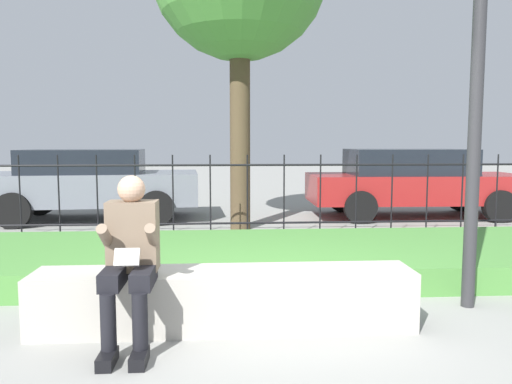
# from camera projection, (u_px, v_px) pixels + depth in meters

# --- Properties ---
(ground_plane) EXTENTS (60.00, 60.00, 0.00)m
(ground_plane) POSITION_uv_depth(u_px,v_px,m) (269.00, 327.00, 4.18)
(ground_plane) COLOR gray
(stone_bench) EXTENTS (3.12, 0.50, 0.49)m
(stone_bench) POSITION_uv_depth(u_px,v_px,m) (225.00, 302.00, 4.14)
(stone_bench) COLOR #ADA89E
(stone_bench) RESTS_ON ground_plane
(person_seated_reader) EXTENTS (0.42, 0.73, 1.29)m
(person_seated_reader) POSITION_uv_depth(u_px,v_px,m) (131.00, 253.00, 3.76)
(person_seated_reader) COLOR black
(person_seated_reader) RESTS_ON ground_plane
(grass_berm) EXTENTS (10.71, 2.37, 0.29)m
(grass_berm) POSITION_uv_depth(u_px,v_px,m) (255.00, 258.00, 6.04)
(grass_berm) COLOR #4C893D
(grass_berm) RESTS_ON ground_plane
(iron_fence) EXTENTS (8.71, 0.03, 1.35)m
(iron_fence) POSITION_uv_depth(u_px,v_px,m) (247.00, 195.00, 7.85)
(iron_fence) COLOR black
(iron_fence) RESTS_ON ground_plane
(car_parked_left) EXTENTS (4.21, 2.15, 1.40)m
(car_parked_left) POSITION_uv_depth(u_px,v_px,m) (91.00, 182.00, 9.90)
(car_parked_left) COLOR slate
(car_parked_left) RESTS_ON ground_plane
(car_parked_right) EXTENTS (4.41, 1.89, 1.41)m
(car_parked_right) POSITION_uv_depth(u_px,v_px,m) (413.00, 181.00, 10.33)
(car_parked_right) COLOR maroon
(car_parked_right) RESTS_ON ground_plane
(street_lamp) EXTENTS (0.28, 0.28, 4.12)m
(street_lamp) POSITION_uv_depth(u_px,v_px,m) (479.00, 33.00, 4.46)
(street_lamp) COLOR #2D2D30
(street_lamp) RESTS_ON ground_plane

